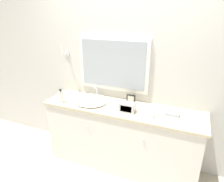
{
  "coord_description": "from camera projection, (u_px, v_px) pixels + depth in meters",
  "views": [
    {
      "loc": [
        0.75,
        -1.83,
        2.0
      ],
      "look_at": [
        -0.13,
        0.3,
        1.09
      ],
      "focal_mm": 32.0,
      "sensor_mm": 36.0,
      "label": 1
    }
  ],
  "objects": [
    {
      "name": "sink_basin",
      "position": [
        90.0,
        101.0,
        2.63
      ],
      "size": [
        0.44,
        0.42,
        0.17
      ],
      "color": "white",
      "rests_on": "vanity_counter"
    },
    {
      "name": "hand_towel_near_sink",
      "position": [
        172.0,
        114.0,
        2.31
      ],
      "size": [
        0.16,
        0.11,
        0.04
      ],
      "color": "#A8B7C6",
      "rests_on": "vanity_counter"
    },
    {
      "name": "ground_plane",
      "position": [
        113.0,
        178.0,
        2.57
      ],
      "size": [
        14.0,
        14.0,
        0.0
      ],
      "primitive_type": "plane",
      "color": "#B2A893"
    },
    {
      "name": "appliance_box",
      "position": [
        127.0,
        107.0,
        2.38
      ],
      "size": [
        0.19,
        0.11,
        0.11
      ],
      "color": "#BCBCC1",
      "rests_on": "vanity_counter"
    },
    {
      "name": "vanity_counter",
      "position": [
        121.0,
        137.0,
        2.67
      ],
      "size": [
        2.03,
        0.54,
        0.89
      ],
      "color": "silver",
      "rests_on": "ground_plane"
    },
    {
      "name": "metal_tray",
      "position": [
        189.0,
        118.0,
        2.24
      ],
      "size": [
        0.15,
        0.09,
        0.01
      ],
      "color": "#ADADB2",
      "rests_on": "vanity_counter"
    },
    {
      "name": "hand_towel_far_corner",
      "position": [
        146.0,
        115.0,
        2.29
      ],
      "size": [
        0.19,
        0.1,
        0.03
      ],
      "color": "white",
      "rests_on": "vanity_counter"
    },
    {
      "name": "wall_back",
      "position": [
        129.0,
        71.0,
        2.61
      ],
      "size": [
        8.0,
        0.18,
        2.55
      ],
      "color": "silver",
      "rests_on": "ground_plane"
    },
    {
      "name": "picture_frame",
      "position": [
        131.0,
        99.0,
        2.59
      ],
      "size": [
        0.11,
        0.01,
        0.12
      ],
      "color": "black",
      "rests_on": "vanity_counter"
    },
    {
      "name": "soap_bottle",
      "position": [
        61.0,
        97.0,
        2.62
      ],
      "size": [
        0.05,
        0.06,
        0.19
      ],
      "color": "white",
      "rests_on": "vanity_counter"
    }
  ]
}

